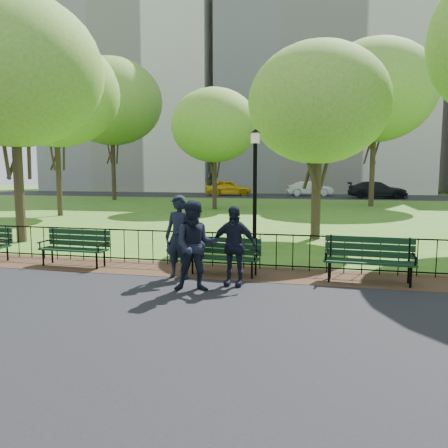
% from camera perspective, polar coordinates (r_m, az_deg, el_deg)
% --- Properties ---
extents(ground, '(120.00, 120.00, 0.00)m').
position_cam_1_polar(ground, '(9.14, -3.42, -8.35)').
color(ground, '#40691B').
extents(asphalt_path, '(60.00, 9.20, 0.01)m').
position_cam_1_polar(asphalt_path, '(6.12, -12.76, -16.27)').
color(asphalt_path, black).
rests_on(asphalt_path, ground).
extents(dirt_strip, '(60.00, 1.60, 0.01)m').
position_cam_1_polar(dirt_strip, '(10.54, -1.12, -6.21)').
color(dirt_strip, '#332614').
rests_on(dirt_strip, ground).
extents(far_street, '(70.00, 9.00, 0.01)m').
position_cam_1_polar(far_street, '(43.60, 9.62, 3.60)').
color(far_street, black).
rests_on(far_street, ground).
extents(iron_fence, '(24.06, 0.06, 1.00)m').
position_cam_1_polar(iron_fence, '(10.92, -0.49, -3.15)').
color(iron_fence, black).
rests_on(iron_fence, ground).
extents(apartment_west, '(22.00, 15.00, 26.00)m').
position_cam_1_polar(apartment_west, '(62.45, -10.85, 16.50)').
color(apartment_west, silver).
rests_on(apartment_west, ground).
extents(apartment_mid, '(24.00, 15.00, 30.00)m').
position_cam_1_polar(apartment_mid, '(57.85, 12.83, 19.26)').
color(apartment_mid, beige).
rests_on(apartment_mid, ground).
extents(park_bench_main, '(1.69, 0.67, 0.94)m').
position_cam_1_polar(park_bench_main, '(10.17, -1.22, -3.48)').
color(park_bench_main, black).
rests_on(park_bench_main, ground).
extents(park_bench_left_a, '(1.79, 0.63, 1.00)m').
position_cam_1_polar(park_bench_left_a, '(11.73, -18.81, -2.45)').
color(park_bench_left_a, black).
rests_on(park_bench_left_a, ground).
extents(park_bench_right_a, '(1.92, 0.71, 1.07)m').
position_cam_1_polar(park_bench_right_a, '(9.96, 18.43, -3.81)').
color(park_bench_right_a, black).
rests_on(park_bench_right_a, ground).
extents(lamppost, '(0.33, 0.33, 3.64)m').
position_cam_1_polar(lamppost, '(13.05, 4.06, 5.03)').
color(lamppost, black).
rests_on(lamppost, ground).
extents(tree_near_w, '(5.88, 5.88, 8.20)m').
position_cam_1_polar(tree_near_w, '(16.71, -25.90, 17.56)').
color(tree_near_w, '#2D2116').
rests_on(tree_near_w, ground).
extents(tree_near_e, '(4.90, 4.90, 6.83)m').
position_cam_1_polar(tree_near_e, '(16.02, 12.23, 15.09)').
color(tree_near_e, '#2D2116').
rests_on(tree_near_e, ground).
extents(tree_mid_w, '(6.79, 6.79, 9.47)m').
position_cam_1_polar(tree_mid_w, '(25.82, -21.21, 15.71)').
color(tree_mid_w, '#2D2116').
rests_on(tree_mid_w, ground).
extents(tree_far_c, '(5.47, 5.47, 7.62)m').
position_cam_1_polar(tree_far_c, '(28.16, -1.27, 12.74)').
color(tree_far_c, '#2D2116').
rests_on(tree_far_c, ground).
extents(tree_far_e, '(8.07, 8.07, 11.25)m').
position_cam_1_polar(tree_far_e, '(32.46, 19.17, 16.08)').
color(tree_far_e, '#2D2116').
rests_on(tree_far_e, ground).
extents(tree_far_w, '(8.48, 8.48, 11.82)m').
position_cam_1_polar(tree_far_w, '(39.01, -14.48, 15.20)').
color(tree_far_w, '#2D2116').
rests_on(tree_far_w, ground).
extents(person_left, '(0.74, 0.53, 1.87)m').
position_cam_1_polar(person_left, '(9.76, -5.86, -1.71)').
color(person_left, black).
rests_on(person_left, asphalt_path).
extents(person_mid, '(0.98, 0.69, 1.82)m').
position_cam_1_polar(person_mid, '(8.71, -3.74, -2.89)').
color(person_mid, black).
rests_on(person_mid, asphalt_path).
extents(person_right, '(1.01, 0.46, 1.68)m').
position_cam_1_polar(person_right, '(9.12, 1.23, -2.87)').
color(person_right, black).
rests_on(person_right, asphalt_path).
extents(taxi, '(4.96, 3.17, 1.57)m').
position_cam_1_polar(taxi, '(43.90, 0.53, 4.76)').
color(taxi, gold).
rests_on(taxi, far_street).
extents(sedan_silver, '(4.65, 2.39, 1.46)m').
position_cam_1_polar(sedan_silver, '(43.96, 11.13, 4.56)').
color(sedan_silver, '#B8BAC1').
rests_on(sedan_silver, far_street).
extents(sedan_dark, '(5.23, 2.15, 1.51)m').
position_cam_1_polar(sedan_dark, '(41.89, 19.39, 4.23)').
color(sedan_dark, black).
rests_on(sedan_dark, far_street).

